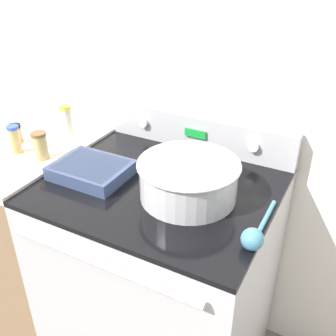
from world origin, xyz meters
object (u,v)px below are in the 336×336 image
object	(u,v)px
mixing_bowl	(188,178)
spice_jar_yellow_cap	(67,120)
ladle	(254,236)
spice_jar_blue_cap	(15,139)
spice_jar_brown_cap	(40,146)
casserole_dish	(91,169)
spice_jar_black_cap	(15,134)

from	to	relation	value
mixing_bowl	spice_jar_yellow_cap	distance (m)	0.69
spice_jar_yellow_cap	ladle	bearing A→B (deg)	-18.74
mixing_bowl	spice_jar_blue_cap	distance (m)	0.72
mixing_bowl	spice_jar_blue_cap	xyz separation A→B (m)	(-0.72, -0.05, -0.00)
spice_jar_yellow_cap	spice_jar_blue_cap	world-z (taller)	spice_jar_yellow_cap
mixing_bowl	ladle	distance (m)	0.30
spice_jar_brown_cap	casserole_dish	bearing A→B (deg)	-0.04
casserole_dish	ladle	xyz separation A→B (m)	(0.63, -0.09, 0.00)
casserole_dish	spice_jar_black_cap	size ratio (longest dim) A/B	3.36
mixing_bowl	ladle	bearing A→B (deg)	-26.36
spice_jar_blue_cap	spice_jar_black_cap	xyz separation A→B (m)	(-0.07, 0.07, -0.02)
ladle	spice_jar_brown_cap	xyz separation A→B (m)	(-0.86, 0.09, 0.04)
spice_jar_yellow_cap	mixing_bowl	bearing A→B (deg)	-15.49
casserole_dish	spice_jar_brown_cap	xyz separation A→B (m)	(-0.24, 0.00, 0.04)
ladle	spice_jar_yellow_cap	bearing A→B (deg)	161.26
ladle	casserole_dish	bearing A→B (deg)	171.92
casserole_dish	ladle	distance (m)	0.63
ladle	spice_jar_black_cap	size ratio (longest dim) A/B	3.47
spice_jar_yellow_cap	spice_jar_brown_cap	bearing A→B (deg)	-74.43
ladle	spice_jar_brown_cap	world-z (taller)	spice_jar_brown_cap
spice_jar_yellow_cap	spice_jar_blue_cap	distance (m)	0.24
spice_jar_yellow_cap	spice_jar_black_cap	bearing A→B (deg)	-127.54
spice_jar_yellow_cap	spice_jar_black_cap	size ratio (longest dim) A/B	1.61
spice_jar_brown_cap	mixing_bowl	bearing A→B (deg)	3.96
mixing_bowl	spice_jar_black_cap	xyz separation A→B (m)	(-0.79, 0.01, -0.02)
casserole_dish	mixing_bowl	bearing A→B (deg)	6.53
ladle	spice_jar_blue_cap	size ratio (longest dim) A/B	2.39
ladle	spice_jar_blue_cap	xyz separation A→B (m)	(-0.99, 0.08, 0.04)
spice_jar_black_cap	mixing_bowl	bearing A→B (deg)	-1.06
casserole_dish	spice_jar_black_cap	xyz separation A→B (m)	(-0.43, 0.06, 0.02)
casserole_dish	spice_jar_black_cap	distance (m)	0.43
spice_jar_blue_cap	spice_jar_black_cap	world-z (taller)	spice_jar_blue_cap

